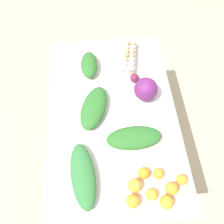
{
  "coord_description": "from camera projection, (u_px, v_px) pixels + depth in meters",
  "views": [
    {
      "loc": [
        -0.69,
        0.06,
        2.09
      ],
      "look_at": [
        0.0,
        0.0,
        0.76
      ],
      "focal_mm": 35.0,
      "sensor_mm": 36.0,
      "label": 1
    }
  ],
  "objects": [
    {
      "name": "ground_plane",
      "position": [
        112.0,
        147.0,
        2.17
      ],
      "size": [
        8.0,
        8.0,
        0.0
      ],
      "primitive_type": "plane",
      "color": "#C6B289"
    },
    {
      "name": "dining_table",
      "position": [
        112.0,
        119.0,
        1.6
      ],
      "size": [
        1.39,
        0.89,
        0.74
      ],
      "color": "silver",
      "rests_on": "ground_plane"
    },
    {
      "name": "cabbage_purple",
      "position": [
        146.0,
        89.0,
        1.51
      ],
      "size": [
        0.16,
        0.16,
        0.16
      ],
      "primitive_type": "sphere",
      "color": "#6B2366",
      "rests_on": "dining_table"
    },
    {
      "name": "egg_carton",
      "position": [
        129.0,
        56.0,
        1.69
      ],
      "size": [
        0.31,
        0.15,
        0.09
      ],
      "rotation": [
        0.0,
        0.0,
        6.09
      ],
      "color": "beige",
      "rests_on": "dining_table"
    },
    {
      "name": "greens_bunch_scallion",
      "position": [
        89.0,
        65.0,
        1.65
      ],
      "size": [
        0.25,
        0.13,
        0.09
      ],
      "primitive_type": "ellipsoid",
      "rotation": [
        0.0,
        0.0,
        3.14
      ],
      "color": "#2D6B28",
      "rests_on": "dining_table"
    },
    {
      "name": "greens_bunch_beet_tops",
      "position": [
        83.0,
        175.0,
        1.28
      ],
      "size": [
        0.41,
        0.19,
        0.08
      ],
      "primitive_type": "ellipsoid",
      "rotation": [
        0.0,
        0.0,
        3.26
      ],
      "color": "#337538",
      "rests_on": "dining_table"
    },
    {
      "name": "greens_bunch_kale",
      "position": [
        134.0,
        138.0,
        1.39
      ],
      "size": [
        0.17,
        0.36,
        0.07
      ],
      "primitive_type": "ellipsoid",
      "rotation": [
        0.0,
        0.0,
        1.6
      ],
      "color": "#2D6B28",
      "rests_on": "dining_table"
    },
    {
      "name": "greens_bunch_dandelion",
      "position": [
        94.0,
        108.0,
        1.48
      ],
      "size": [
        0.38,
        0.27,
        0.09
      ],
      "primitive_type": "ellipsoid",
      "rotation": [
        0.0,
        0.0,
        5.95
      ],
      "color": "#2D6B28",
      "rests_on": "dining_table"
    },
    {
      "name": "beet_root",
      "position": [
        134.0,
        78.0,
        1.61
      ],
      "size": [
        0.07,
        0.07,
        0.07
      ],
      "primitive_type": "sphere",
      "color": "maroon",
      "rests_on": "dining_table"
    },
    {
      "name": "orange_0",
      "position": [
        152.0,
        195.0,
        1.23
      ],
      "size": [
        0.07,
        0.07,
        0.07
      ],
      "primitive_type": "sphere",
      "color": "#F9A833",
      "rests_on": "dining_table"
    },
    {
      "name": "orange_1",
      "position": [
        172.0,
        189.0,
        1.25
      ],
      "size": [
        0.07,
        0.07,
        0.07
      ],
      "primitive_type": "sphere",
      "color": "orange",
      "rests_on": "dining_table"
    },
    {
      "name": "orange_2",
      "position": [
        135.0,
        186.0,
        1.25
      ],
      "size": [
        0.08,
        0.08,
        0.08
      ],
      "primitive_type": "sphere",
      "color": "#F9A833",
      "rests_on": "dining_table"
    },
    {
      "name": "orange_3",
      "position": [
        158.0,
        174.0,
        1.29
      ],
      "size": [
        0.06,
        0.06,
        0.06
      ],
      "primitive_type": "sphere",
      "color": "orange",
      "rests_on": "dining_table"
    },
    {
      "name": "orange_4",
      "position": [
        167.0,
        202.0,
        1.21
      ],
      "size": [
        0.08,
        0.08,
        0.08
      ],
      "primitive_type": "sphere",
      "color": "orange",
      "rests_on": "dining_table"
    },
    {
      "name": "orange_5",
      "position": [
        144.0,
        173.0,
        1.29
      ],
      "size": [
        0.07,
        0.07,
        0.07
      ],
      "primitive_type": "sphere",
      "color": "orange",
      "rests_on": "dining_table"
    },
    {
      "name": "orange_6",
      "position": [
        182.0,
        180.0,
        1.27
      ],
      "size": [
        0.07,
        0.07,
        0.07
      ],
      "primitive_type": "sphere",
      "color": "orange",
      "rests_on": "dining_table"
    },
    {
      "name": "orange_7",
      "position": [
        133.0,
        201.0,
        1.21
      ],
      "size": [
        0.08,
        0.08,
        0.08
      ],
      "primitive_type": "sphere",
      "color": "orange",
      "rests_on": "dining_table"
    }
  ]
}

